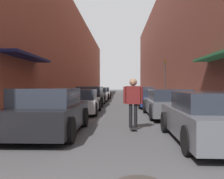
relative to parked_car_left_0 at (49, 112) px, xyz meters
The scene contains 18 objects.
ground 18.49m from the parked_car_left_0, 83.06° to the left, with size 133.71×133.71×0.00m, color #424244.
curb_strip_left 24.50m from the parked_car_left_0, 94.48° to the left, with size 1.80×60.78×0.12m.
curb_strip_right 25.25m from the parked_car_left_0, 75.36° to the left, with size 1.80×60.78×0.12m.
building_row_left 25.31m from the parked_car_left_0, 101.15° to the left, with size 4.90×60.78×10.58m.
building_row_right 26.83m from the parked_car_left_0, 69.19° to the left, with size 4.90×60.78×13.58m.
parked_car_left_0 is the anchor object (origin of this frame).
parked_car_left_1 5.62m from the parked_car_left_0, 89.56° to the left, with size 2.04×4.18×1.28m.
parked_car_left_2 10.75m from the parked_car_left_0, 89.99° to the left, with size 2.03×4.62×1.41m.
parked_car_left_3 16.53m from the parked_car_left_0, 89.71° to the left, with size 1.99×4.79×1.31m.
parked_car_left_4 21.83m from the parked_car_left_0, 89.83° to the left, with size 2.06×4.15×1.28m.
parked_car_right_0 4.55m from the parked_car_left_0, 12.46° to the right, with size 1.89×4.33×1.31m.
parked_car_right_1 6.22m from the parked_car_left_0, 44.39° to the left, with size 2.04×4.78×1.31m.
parked_car_right_2 10.51m from the parked_car_left_0, 65.47° to the left, with size 2.04×4.40×1.22m.
parked_car_right_3 15.86m from the parked_car_left_0, 74.13° to the left, with size 2.01×4.06×1.35m.
parked_car_right_4 21.00m from the parked_car_left_0, 77.63° to the left, with size 2.04×4.60×1.35m.
parked_car_right_5 26.68m from the parked_car_left_0, 80.61° to the left, with size 2.00×4.15×1.31m.
skateboarder 2.76m from the parked_car_left_0, 17.81° to the left, with size 0.66×0.78×1.72m.
traffic_light 17.79m from the parked_car_left_0, 68.45° to the left, with size 0.16×0.22×3.92m.
Camera 1 is at (-0.08, -1.55, 1.48)m, focal length 40.00 mm.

